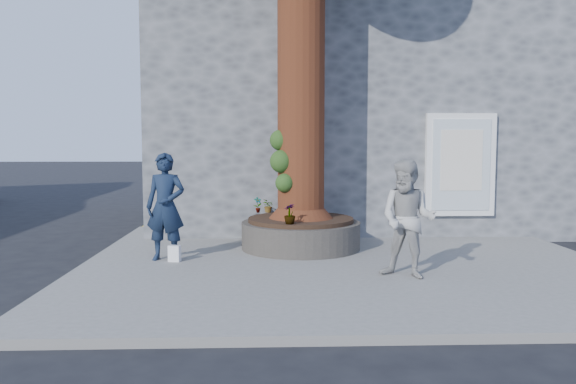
{
  "coord_description": "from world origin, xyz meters",
  "views": [
    {
      "loc": [
        0.16,
        -8.78,
        2.15
      ],
      "look_at": [
        0.54,
        1.68,
        1.25
      ],
      "focal_mm": 35.0,
      "sensor_mm": 36.0,
      "label": 1
    }
  ],
  "objects": [
    {
      "name": "plant_a",
      "position": [
        -0.05,
        2.85,
        0.88
      ],
      "size": [
        0.21,
        0.18,
        0.33
      ],
      "primitive_type": "imported",
      "rotation": [
        0.0,
        0.0,
        0.45
      ],
      "color": "gray",
      "rests_on": "planter"
    },
    {
      "name": "woman",
      "position": [
        2.28,
        -0.44,
        1.02
      ],
      "size": [
        1.1,
        1.03,
        1.79
      ],
      "primitive_type": "imported",
      "rotation": [
        0.0,
        0.0,
        -0.53
      ],
      "color": "#A9A6A1",
      "rests_on": "pavement"
    },
    {
      "name": "planter",
      "position": [
        0.8,
        2.0,
        0.41
      ],
      "size": [
        2.3,
        2.3,
        0.6
      ],
      "color": "black",
      "rests_on": "pavement"
    },
    {
      "name": "shopping_bag",
      "position": [
        -1.46,
        0.85,
        0.26
      ],
      "size": [
        0.22,
        0.16,
        0.28
      ],
      "primitive_type": "cube",
      "rotation": [
        0.0,
        0.0,
        -0.22
      ],
      "color": "white",
      "rests_on": "pavement"
    },
    {
      "name": "ground",
      "position": [
        0.0,
        0.0,
        0.0
      ],
      "size": [
        120.0,
        120.0,
        0.0
      ],
      "primitive_type": "plane",
      "color": "black",
      "rests_on": "ground"
    },
    {
      "name": "yellow_line",
      "position": [
        -3.05,
        1.0,
        0.0
      ],
      "size": [
        0.1,
        30.0,
        0.01
      ],
      "primitive_type": "cube",
      "color": "yellow",
      "rests_on": "ground"
    },
    {
      "name": "plant_d",
      "position": [
        0.17,
        2.85,
        0.86
      ],
      "size": [
        0.3,
        0.31,
        0.28
      ],
      "primitive_type": "imported",
      "rotation": [
        0.0,
        0.0,
        5.04
      ],
      "color": "gray",
      "rests_on": "planter"
    },
    {
      "name": "man",
      "position": [
        -1.62,
        0.99,
        1.06
      ],
      "size": [
        0.74,
        0.54,
        1.88
      ],
      "primitive_type": "imported",
      "rotation": [
        0.0,
        0.0,
        -0.15
      ],
      "color": "#131F34",
      "rests_on": "pavement"
    },
    {
      "name": "plant_c",
      "position": [
        0.55,
        1.15,
        0.9
      ],
      "size": [
        0.29,
        0.29,
        0.36
      ],
      "primitive_type": "imported",
      "rotation": [
        0.0,
        0.0,
        3.83
      ],
      "color": "gray",
      "rests_on": "planter"
    },
    {
      "name": "plant_b",
      "position": [
        0.98,
        2.3,
        0.89
      ],
      "size": [
        0.26,
        0.26,
        0.34
      ],
      "primitive_type": "imported",
      "rotation": [
        0.0,
        0.0,
        2.52
      ],
      "color": "gray",
      "rests_on": "planter"
    },
    {
      "name": "pavement",
      "position": [
        1.5,
        1.0,
        0.06
      ],
      "size": [
        9.0,
        8.0,
        0.12
      ],
      "primitive_type": "cube",
      "color": "slate",
      "rests_on": "ground"
    },
    {
      "name": "stone_shop",
      "position": [
        2.5,
        7.2,
        3.16
      ],
      "size": [
        10.3,
        8.3,
        6.3
      ],
      "color": "#4E5053",
      "rests_on": "ground"
    }
  ]
}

